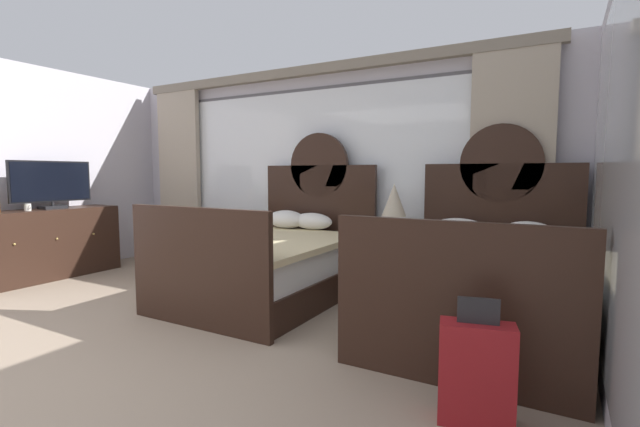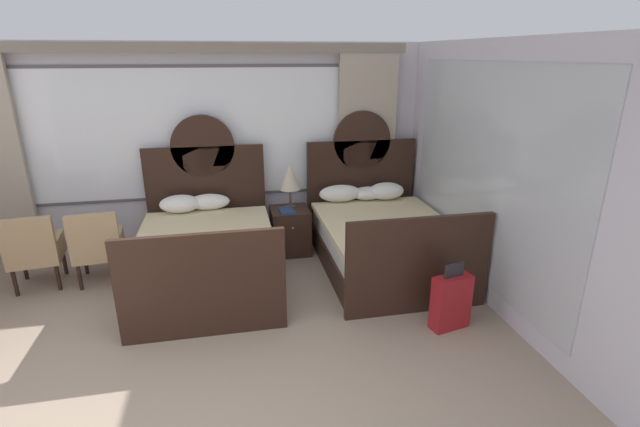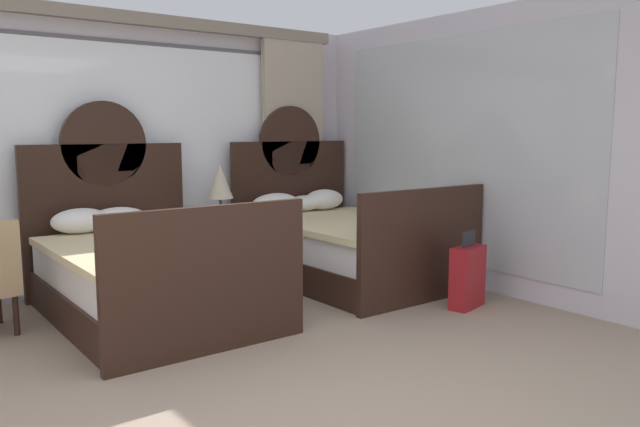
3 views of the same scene
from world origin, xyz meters
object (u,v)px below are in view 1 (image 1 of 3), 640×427
at_px(table_lamp_on_nightstand, 394,201).
at_px(armchair_by_window_centre, 168,237).
at_px(bed_near_mirror, 481,286).
at_px(cup_on_dresser, 28,207).
at_px(armchair_by_window_left, 205,241).
at_px(bed_near_window, 273,262).
at_px(tv_flatscreen, 52,184).
at_px(dresser_minibar, 45,244).
at_px(book_on_nightstand, 382,239).
at_px(nightstand_between_beds, 389,267).
at_px(suitcase_on_floor, 476,373).

distance_m(table_lamp_on_nightstand, armchair_by_window_centre, 3.07).
xyz_separation_m(bed_near_mirror, armchair_by_window_centre, (-4.02, 0.24, 0.09)).
bearing_deg(cup_on_dresser, armchair_by_window_left, 35.03).
height_order(bed_near_window, tv_flatscreen, bed_near_window).
height_order(dresser_minibar, cup_on_dresser, cup_on_dresser).
xyz_separation_m(book_on_nightstand, dresser_minibar, (-4.00, -1.32, -0.19)).
bearing_deg(tv_flatscreen, bed_near_window, 12.09).
height_order(book_on_nightstand, tv_flatscreen, tv_flatscreen).
relative_size(nightstand_between_beds, cup_on_dresser, 5.59).
distance_m(armchair_by_window_centre, suitcase_on_floor, 4.56).
relative_size(bed_near_mirror, dresser_minibar, 1.25).
bearing_deg(book_on_nightstand, armchair_by_window_left, -171.76).
relative_size(table_lamp_on_nightstand, book_on_nightstand, 2.34).
distance_m(bed_near_window, armchair_by_window_centre, 1.91).
height_order(bed_near_window, bed_near_mirror, same).
relative_size(bed_near_window, table_lamp_on_nightstand, 3.57).
distance_m(bed_near_mirror, book_on_nightstand, 1.27).
height_order(bed_near_window, armchair_by_window_centre, bed_near_window).
relative_size(bed_near_mirror, armchair_by_window_left, 2.43).
bearing_deg(armchair_by_window_centre, table_lamp_on_nightstand, 9.47).
bearing_deg(dresser_minibar, armchair_by_window_centre, 42.41).
bearing_deg(table_lamp_on_nightstand, armchair_by_window_left, -167.88).
distance_m(dresser_minibar, suitcase_on_floor, 5.36).
height_order(table_lamp_on_nightstand, dresser_minibar, table_lamp_on_nightstand).
relative_size(dresser_minibar, tv_flatscreen, 1.74).
bearing_deg(nightstand_between_beds, table_lamp_on_nightstand, 74.40).
relative_size(nightstand_between_beds, table_lamp_on_nightstand, 1.00).
bearing_deg(table_lamp_on_nightstand, cup_on_dresser, -157.16).
distance_m(bed_near_mirror, cup_on_dresser, 5.18).
relative_size(nightstand_between_beds, book_on_nightstand, 2.34).
distance_m(cup_on_dresser, suitcase_on_floor, 5.33).
distance_m(table_lamp_on_nightstand, book_on_nightstand, 0.45).
distance_m(bed_near_window, nightstand_between_beds, 1.27).
height_order(table_lamp_on_nightstand, book_on_nightstand, table_lamp_on_nightstand).
distance_m(table_lamp_on_nightstand, dresser_minibar, 4.37).
relative_size(armchair_by_window_left, armchair_by_window_centre, 1.00).
distance_m(bed_near_mirror, dresser_minibar, 5.16).
distance_m(bed_near_mirror, armchair_by_window_centre, 4.03).
bearing_deg(dresser_minibar, bed_near_mirror, 8.37).
bearing_deg(cup_on_dresser, suitcase_on_floor, -5.46).
xyz_separation_m(dresser_minibar, tv_flatscreen, (0.03, 0.11, 0.75)).
bearing_deg(book_on_nightstand, suitcase_on_floor, -56.94).
bearing_deg(dresser_minibar, table_lamp_on_nightstand, 20.14).
relative_size(nightstand_between_beds, dresser_minibar, 0.35).
bearing_deg(bed_near_window, bed_near_mirror, 0.35).
bearing_deg(bed_near_window, suitcase_on_floor, -31.73).
xyz_separation_m(dresser_minibar, armchair_by_window_left, (1.75, 0.99, 0.03)).
bearing_deg(dresser_minibar, armchair_by_window_left, 29.56).
bearing_deg(tv_flatscreen, suitcase_on_floor, -8.72).
relative_size(bed_near_mirror, nightstand_between_beds, 3.56).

